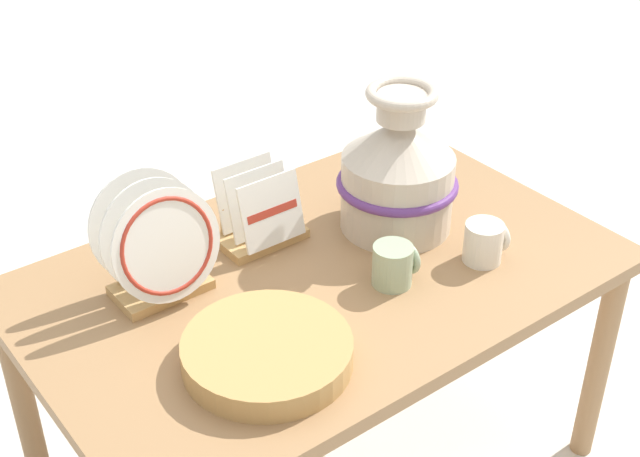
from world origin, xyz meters
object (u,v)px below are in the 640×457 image
mug_cream_glaze (485,242)px  ceramic_vase (398,171)px  dish_rack_round_plates (159,250)px  mug_sage_glaze (394,264)px  dish_rack_square_plates (259,219)px  wicker_charger_stack (267,352)px

mug_cream_glaze → ceramic_vase: bearing=105.2°
dish_rack_round_plates → mug_cream_glaze: dish_rack_round_plates is taller
mug_cream_glaze → mug_sage_glaze: same height
dish_rack_square_plates → wicker_charger_stack: (-0.23, -0.37, -0.03)m
dish_rack_round_plates → mug_sage_glaze: 0.50m
mug_sage_glaze → wicker_charger_stack: bearing=-171.9°
ceramic_vase → wicker_charger_stack: bearing=-156.8°
mug_cream_glaze → dish_rack_round_plates: bearing=153.1°
mug_cream_glaze → mug_sage_glaze: size_ratio=1.00×
ceramic_vase → dish_rack_round_plates: 0.58m
ceramic_vase → mug_cream_glaze: bearing=-74.8°
wicker_charger_stack → mug_cream_glaze: (0.59, -0.00, 0.02)m
mug_sage_glaze → dish_rack_round_plates: bearing=147.4°
wicker_charger_stack → mug_cream_glaze: mug_cream_glaze is taller
dish_rack_round_plates → dish_rack_square_plates: bearing=9.8°
dish_rack_round_plates → wicker_charger_stack: bearing=-81.1°
dish_rack_round_plates → wicker_charger_stack: dish_rack_round_plates is taller
dish_rack_round_plates → dish_rack_square_plates: 0.29m
mug_sage_glaze → dish_rack_square_plates: bearing=113.3°
dish_rack_square_plates → mug_cream_glaze: size_ratio=2.08×
dish_rack_round_plates → mug_sage_glaze: size_ratio=2.75×
ceramic_vase → dish_rack_square_plates: (-0.29, 0.14, -0.09)m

